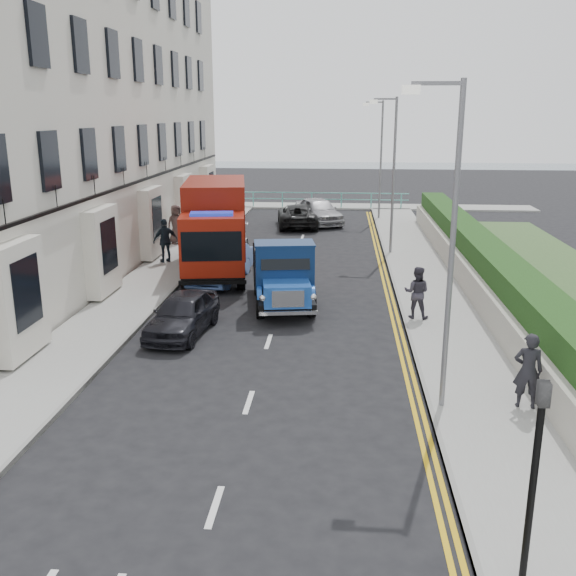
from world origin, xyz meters
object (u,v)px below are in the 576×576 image
object	(u,v)px
lamp_near	(447,231)
pedestrian_east_near	(528,371)
lamp_far	(379,153)
parked_car_front	(183,314)
bedford_lorry	(284,279)
lamp_mid	(391,167)
red_lorry	(215,225)

from	to	relation	value
lamp_near	pedestrian_east_near	size ratio (longest dim) A/B	4.12
lamp_far	parked_car_front	bearing A→B (deg)	-107.48
lamp_far	parked_car_front	world-z (taller)	lamp_far
bedford_lorry	lamp_mid	bearing A→B (deg)	56.87
pedestrian_east_near	parked_car_front	bearing A→B (deg)	-19.62
lamp_near	red_lorry	distance (m)	14.25
bedford_lorry	lamp_far	bearing A→B (deg)	69.16
lamp_mid	lamp_far	size ratio (longest dim) A/B	1.00
red_lorry	pedestrian_east_near	size ratio (longest dim) A/B	4.25
lamp_far	pedestrian_east_near	bearing A→B (deg)	-85.76
lamp_far	pedestrian_east_near	size ratio (longest dim) A/B	4.12
bedford_lorry	parked_car_front	bearing A→B (deg)	-145.37
lamp_near	pedestrian_east_near	distance (m)	3.59
lamp_mid	parked_car_front	distance (m)	13.79
lamp_near	parked_car_front	distance (m)	8.80
lamp_near	parked_car_front	bearing A→B (deg)	146.53
lamp_near	parked_car_front	size ratio (longest dim) A/B	1.93
parked_car_front	lamp_mid	bearing A→B (deg)	65.56
parked_car_front	lamp_near	bearing A→B (deg)	-27.44
red_lorry	pedestrian_east_near	xyz separation A→B (m)	(9.16, -12.06, -0.97)
lamp_far	parked_car_front	xyz separation A→B (m)	(-6.78, -21.52, -3.38)
bedford_lorry	red_lorry	distance (m)	6.02
lamp_near	bedford_lorry	world-z (taller)	lamp_near
lamp_mid	pedestrian_east_near	distance (m)	16.35
lamp_near	lamp_far	world-z (taller)	same
lamp_near	red_lorry	size ratio (longest dim) A/B	0.97
lamp_mid	bedford_lorry	size ratio (longest dim) A/B	1.40
lamp_mid	pedestrian_east_near	xyz separation A→B (m)	(1.92, -15.95, -3.03)
lamp_near	pedestrian_east_near	xyz separation A→B (m)	(1.92, 0.05, -3.03)
red_lorry	lamp_near	bearing A→B (deg)	-67.98
lamp_mid	red_lorry	xyz separation A→B (m)	(-7.24, -3.90, -2.06)
lamp_mid	lamp_far	distance (m)	10.00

